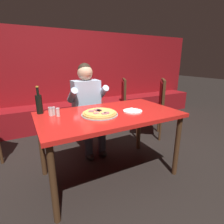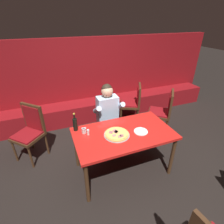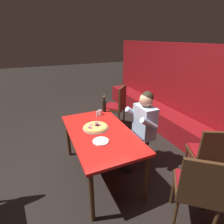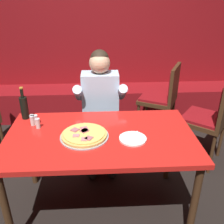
{
  "view_description": "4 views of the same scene",
  "coord_description": "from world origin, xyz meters",
  "px_view_note": "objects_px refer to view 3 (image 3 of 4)",
  "views": [
    {
      "loc": [
        -0.82,
        -1.6,
        1.31
      ],
      "look_at": [
        0.08,
        0.08,
        0.74
      ],
      "focal_mm": 28.0,
      "sensor_mm": 36.0,
      "label": 1
    },
    {
      "loc": [
        -0.95,
        -1.94,
        2.31
      ],
      "look_at": [
        -0.06,
        0.34,
        0.95
      ],
      "focal_mm": 28.0,
      "sensor_mm": 36.0,
      "label": 2
    },
    {
      "loc": [
        2.06,
        -0.72,
        2.01
      ],
      "look_at": [
        -0.08,
        0.22,
        1.0
      ],
      "focal_mm": 28.0,
      "sensor_mm": 36.0,
      "label": 3
    },
    {
      "loc": [
        0.0,
        -1.69,
        1.79
      ],
      "look_at": [
        0.1,
        0.02,
        0.95
      ],
      "focal_mm": 40.0,
      "sensor_mm": 36.0,
      "label": 4
    }
  ],
  "objects_px": {
    "beer_bottle": "(104,106)",
    "diner_seated_blue_shirt": "(140,127)",
    "plate_white_paper": "(101,141)",
    "shaker_red_pepper_flakes": "(100,113)",
    "dining_chair_side_aisle": "(210,153)",
    "shaker_black_pepper": "(97,114)",
    "main_dining_table": "(100,136)",
    "pizza": "(96,127)",
    "dining_chair_near_left": "(199,187)",
    "shaker_oregano": "(100,112)",
    "shaker_parmesan": "(99,112)",
    "dining_chair_far_right": "(117,104)"
  },
  "relations": [
    {
      "from": "beer_bottle",
      "to": "shaker_oregano",
      "type": "distance_m",
      "value": 0.16
    },
    {
      "from": "shaker_red_pepper_flakes",
      "to": "shaker_black_pepper",
      "type": "height_order",
      "value": "same"
    },
    {
      "from": "pizza",
      "to": "shaker_red_pepper_flakes",
      "type": "distance_m",
      "value": 0.48
    },
    {
      "from": "plate_white_paper",
      "to": "dining_chair_near_left",
      "type": "height_order",
      "value": "dining_chair_near_left"
    },
    {
      "from": "shaker_parmesan",
      "to": "dining_chair_side_aisle",
      "type": "height_order",
      "value": "dining_chair_side_aisle"
    },
    {
      "from": "main_dining_table",
      "to": "shaker_black_pepper",
      "type": "xyz_separation_m",
      "value": [
        -0.51,
        0.14,
        0.12
      ]
    },
    {
      "from": "plate_white_paper",
      "to": "diner_seated_blue_shirt",
      "type": "bearing_deg",
      "value": 107.74
    },
    {
      "from": "shaker_red_pepper_flakes",
      "to": "dining_chair_near_left",
      "type": "xyz_separation_m",
      "value": [
        1.74,
        0.43,
        -0.21
      ]
    },
    {
      "from": "shaker_red_pepper_flakes",
      "to": "diner_seated_blue_shirt",
      "type": "bearing_deg",
      "value": 39.61
    },
    {
      "from": "diner_seated_blue_shirt",
      "to": "dining_chair_side_aisle",
      "type": "distance_m",
      "value": 1.02
    },
    {
      "from": "plate_white_paper",
      "to": "beer_bottle",
      "type": "height_order",
      "value": "beer_bottle"
    },
    {
      "from": "beer_bottle",
      "to": "dining_chair_side_aisle",
      "type": "bearing_deg",
      "value": 32.19
    },
    {
      "from": "beer_bottle",
      "to": "plate_white_paper",
      "type": "bearing_deg",
      "value": -24.14
    },
    {
      "from": "shaker_black_pepper",
      "to": "pizza",
      "type": "bearing_deg",
      "value": -22.74
    },
    {
      "from": "beer_bottle",
      "to": "main_dining_table",
      "type": "bearing_deg",
      "value": -26.21
    },
    {
      "from": "diner_seated_blue_shirt",
      "to": "dining_chair_near_left",
      "type": "distance_m",
      "value": 1.2
    },
    {
      "from": "beer_bottle",
      "to": "shaker_red_pepper_flakes",
      "type": "xyz_separation_m",
      "value": [
        0.12,
        -0.12,
        -0.07
      ]
    },
    {
      "from": "pizza",
      "to": "diner_seated_blue_shirt",
      "type": "xyz_separation_m",
      "value": [
        0.13,
        0.68,
        -0.08
      ]
    },
    {
      "from": "diner_seated_blue_shirt",
      "to": "shaker_red_pepper_flakes",
      "type": "bearing_deg",
      "value": -140.39
    },
    {
      "from": "shaker_oregano",
      "to": "dining_chair_near_left",
      "type": "distance_m",
      "value": 1.83
    },
    {
      "from": "main_dining_table",
      "to": "dining_chair_far_right",
      "type": "distance_m",
      "value": 1.65
    },
    {
      "from": "main_dining_table",
      "to": "shaker_red_pepper_flakes",
      "type": "xyz_separation_m",
      "value": [
        -0.54,
        0.2,
        0.12
      ]
    },
    {
      "from": "shaker_parmesan",
      "to": "shaker_black_pepper",
      "type": "height_order",
      "value": "same"
    },
    {
      "from": "beer_bottle",
      "to": "shaker_red_pepper_flakes",
      "type": "relative_size",
      "value": 3.4
    },
    {
      "from": "shaker_oregano",
      "to": "dining_chair_side_aisle",
      "type": "relative_size",
      "value": 0.09
    },
    {
      "from": "plate_white_paper",
      "to": "diner_seated_blue_shirt",
      "type": "relative_size",
      "value": 0.16
    },
    {
      "from": "diner_seated_blue_shirt",
      "to": "dining_chair_near_left",
      "type": "bearing_deg",
      "value": -1.47
    },
    {
      "from": "dining_chair_side_aisle",
      "to": "dining_chair_far_right",
      "type": "height_order",
      "value": "dining_chair_far_right"
    },
    {
      "from": "pizza",
      "to": "beer_bottle",
      "type": "xyz_separation_m",
      "value": [
        -0.54,
        0.35,
        0.09
      ]
    },
    {
      "from": "pizza",
      "to": "diner_seated_blue_shirt",
      "type": "bearing_deg",
      "value": 78.95
    },
    {
      "from": "beer_bottle",
      "to": "diner_seated_blue_shirt",
      "type": "xyz_separation_m",
      "value": [
        0.67,
        0.34,
        -0.17
      ]
    },
    {
      "from": "diner_seated_blue_shirt",
      "to": "dining_chair_side_aisle",
      "type": "bearing_deg",
      "value": 36.3
    },
    {
      "from": "main_dining_table",
      "to": "dining_chair_side_aisle",
      "type": "height_order",
      "value": "dining_chair_side_aisle"
    },
    {
      "from": "dining_chair_near_left",
      "to": "dining_chair_far_right",
      "type": "height_order",
      "value": "dining_chair_near_left"
    },
    {
      "from": "plate_white_paper",
      "to": "dining_chair_near_left",
      "type": "bearing_deg",
      "value": 36.75
    },
    {
      "from": "main_dining_table",
      "to": "beer_bottle",
      "type": "height_order",
      "value": "beer_bottle"
    },
    {
      "from": "main_dining_table",
      "to": "pizza",
      "type": "bearing_deg",
      "value": -169.02
    },
    {
      "from": "shaker_red_pepper_flakes",
      "to": "dining_chair_far_right",
      "type": "distance_m",
      "value": 1.11
    },
    {
      "from": "plate_white_paper",
      "to": "shaker_red_pepper_flakes",
      "type": "height_order",
      "value": "shaker_red_pepper_flakes"
    },
    {
      "from": "shaker_red_pepper_flakes",
      "to": "diner_seated_blue_shirt",
      "type": "height_order",
      "value": "diner_seated_blue_shirt"
    },
    {
      "from": "shaker_red_pepper_flakes",
      "to": "diner_seated_blue_shirt",
      "type": "distance_m",
      "value": 0.72
    },
    {
      "from": "pizza",
      "to": "main_dining_table",
      "type": "bearing_deg",
      "value": 10.98
    },
    {
      "from": "shaker_oregano",
      "to": "shaker_parmesan",
      "type": "xyz_separation_m",
      "value": [
        0.01,
        -0.02,
        0.0
      ]
    },
    {
      "from": "beer_bottle",
      "to": "shaker_parmesan",
      "type": "height_order",
      "value": "beer_bottle"
    },
    {
      "from": "main_dining_table",
      "to": "shaker_red_pepper_flakes",
      "type": "height_order",
      "value": "shaker_red_pepper_flakes"
    },
    {
      "from": "pizza",
      "to": "beer_bottle",
      "type": "relative_size",
      "value": 1.3
    },
    {
      "from": "shaker_oregano",
      "to": "diner_seated_blue_shirt",
      "type": "bearing_deg",
      "value": 37.74
    },
    {
      "from": "main_dining_table",
      "to": "shaker_oregano",
      "type": "relative_size",
      "value": 17.33
    },
    {
      "from": "dining_chair_near_left",
      "to": "beer_bottle",
      "type": "bearing_deg",
      "value": -170.68
    },
    {
      "from": "dining_chair_near_left",
      "to": "main_dining_table",
      "type": "bearing_deg",
      "value": -152.31
    }
  ]
}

